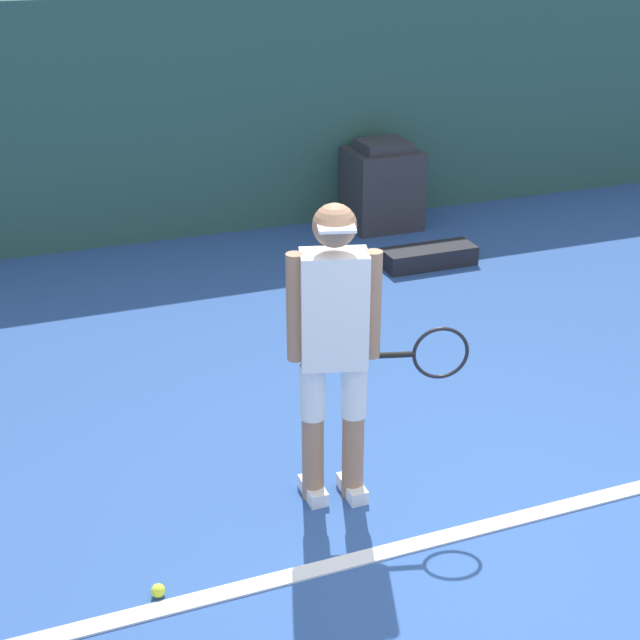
{
  "coord_description": "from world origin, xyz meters",
  "views": [
    {
      "loc": [
        -2.07,
        -3.0,
        2.99
      ],
      "look_at": [
        -0.56,
        1.02,
        1.0
      ],
      "focal_mm": 50.0,
      "sensor_mm": 36.0,
      "label": 1
    }
  ],
  "objects_px": {
    "tennis_player": "(336,344)",
    "equipment_bag": "(429,257)",
    "covered_chair": "(382,186)",
    "water_bottle": "(335,222)",
    "tennis_ball": "(158,591)"
  },
  "relations": [
    {
      "from": "tennis_ball",
      "to": "equipment_bag",
      "type": "relative_size",
      "value": 0.08
    },
    {
      "from": "tennis_ball",
      "to": "water_bottle",
      "type": "bearing_deg",
      "value": 59.39
    },
    {
      "from": "tennis_player",
      "to": "covered_chair",
      "type": "xyz_separation_m",
      "value": [
        2.16,
        4.16,
        -0.53
      ]
    },
    {
      "from": "tennis_player",
      "to": "covered_chair",
      "type": "bearing_deg",
      "value": 78.31
    },
    {
      "from": "tennis_ball",
      "to": "covered_chair",
      "type": "distance_m",
      "value": 5.65
    },
    {
      "from": "equipment_bag",
      "to": "water_bottle",
      "type": "xyz_separation_m",
      "value": [
        -0.46,
        1.16,
        0.02
      ]
    },
    {
      "from": "tennis_player",
      "to": "tennis_ball",
      "type": "distance_m",
      "value": 1.49
    },
    {
      "from": "tennis_player",
      "to": "equipment_bag",
      "type": "bearing_deg",
      "value": 70.55
    },
    {
      "from": "tennis_player",
      "to": "water_bottle",
      "type": "height_order",
      "value": "tennis_player"
    },
    {
      "from": "covered_chair",
      "to": "equipment_bag",
      "type": "relative_size",
      "value": 1.03
    },
    {
      "from": "covered_chair",
      "to": "tennis_player",
      "type": "bearing_deg",
      "value": -117.4
    },
    {
      "from": "tennis_player",
      "to": "equipment_bag",
      "type": "xyz_separation_m",
      "value": [
        2.1,
        2.98,
        -0.86
      ]
    },
    {
      "from": "covered_chair",
      "to": "water_bottle",
      "type": "distance_m",
      "value": 0.6
    },
    {
      "from": "tennis_player",
      "to": "water_bottle",
      "type": "relative_size",
      "value": 7.13
    },
    {
      "from": "tennis_player",
      "to": "equipment_bag",
      "type": "relative_size",
      "value": 1.96
    }
  ]
}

